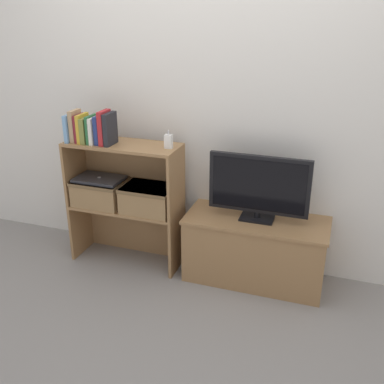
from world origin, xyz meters
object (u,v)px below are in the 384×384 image
(storage_basket_right, at_px, (149,197))
(book_mustard, at_px, (83,128))
(storage_basket_left, at_px, (100,191))
(book_crimson, at_px, (105,128))
(book_maroon, at_px, (80,128))
(book_charcoal, at_px, (110,129))
(book_navy, at_px, (100,130))
(laptop, at_px, (99,179))
(tv_stand, at_px, (255,249))
(tv, at_px, (259,186))
(book_olive, at_px, (87,130))
(baby_monitor, at_px, (169,141))
(book_forest, at_px, (92,129))
(book_skyblue, at_px, (71,127))
(book_tan, at_px, (75,126))
(book_ivory, at_px, (95,130))

(storage_basket_right, bearing_deg, book_mustard, -175.99)
(storage_basket_left, bearing_deg, book_crimson, -18.95)
(book_maroon, bearing_deg, book_charcoal, 0.00)
(book_navy, height_order, laptop, book_navy)
(book_charcoal, bearing_deg, tv_stand, 5.18)
(tv, bearing_deg, book_olive, -175.68)
(book_mustard, distance_m, baby_monitor, 0.61)
(book_mustard, xyz_separation_m, book_charcoal, (0.21, -0.00, 0.01))
(book_mustard, relative_size, baby_monitor, 1.59)
(tv_stand, distance_m, book_forest, 1.38)
(book_maroon, relative_size, book_navy, 0.99)
(book_olive, bearing_deg, book_charcoal, 0.00)
(tv_stand, height_order, storage_basket_left, storage_basket_left)
(book_crimson, bearing_deg, storage_basket_right, 6.35)
(book_skyblue, xyz_separation_m, book_tan, (0.03, 0.00, 0.01))
(tv, bearing_deg, book_charcoal, -174.91)
(book_mustard, height_order, book_olive, book_mustard)
(book_navy, relative_size, laptop, 0.57)
(tv, xyz_separation_m, book_navy, (-1.08, -0.09, 0.30))
(book_tan, distance_m, storage_basket_right, 0.70)
(book_tan, xyz_separation_m, storage_basket_right, (0.51, 0.03, -0.48))
(book_charcoal, xyz_separation_m, laptop, (-0.13, 0.03, -0.38))
(book_olive, distance_m, book_forest, 0.04)
(book_maroon, height_order, book_olive, book_maroon)
(storage_basket_right, bearing_deg, book_forest, -175.30)
(book_olive, xyz_separation_m, storage_basket_right, (0.43, 0.03, -0.45))
(tv_stand, xyz_separation_m, book_forest, (-1.14, -0.09, 0.77))
(book_forest, bearing_deg, storage_basket_right, 4.70)
(book_maroon, height_order, book_charcoal, book_charcoal)
(book_crimson, bearing_deg, book_mustard, 180.00)
(book_skyblue, xyz_separation_m, book_mustard, (0.09, 0.00, 0.00))
(book_maroon, relative_size, book_ivory, 1.05)
(book_maroon, height_order, storage_basket_right, book_maroon)
(book_skyblue, bearing_deg, baby_monitor, 3.85)
(book_mustard, relative_size, book_olive, 1.12)
(tv_stand, xyz_separation_m, laptop, (-1.14, -0.06, 0.40))
(tv, bearing_deg, book_crimson, -175.11)
(book_ivory, bearing_deg, book_maroon, 180.00)
(storage_basket_right, bearing_deg, book_crimson, -173.65)
(book_skyblue, relative_size, book_maroon, 0.99)
(tv_stand, height_order, book_mustard, book_mustard)
(book_navy, height_order, book_charcoal, book_charcoal)
(book_skyblue, relative_size, book_tan, 0.87)
(storage_basket_left, bearing_deg, book_navy, -30.66)
(book_maroon, bearing_deg, book_ivory, 0.00)
(book_ivory, bearing_deg, storage_basket_right, 5.05)
(book_tan, xyz_separation_m, laptop, (0.13, 0.03, -0.38))
(book_forest, height_order, book_charcoal, book_charcoal)
(book_ivory, bearing_deg, storage_basket_left, 120.69)
(book_maroon, relative_size, storage_basket_right, 0.52)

